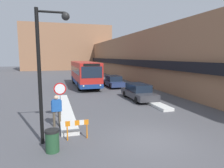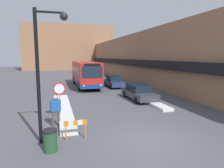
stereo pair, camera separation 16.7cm
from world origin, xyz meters
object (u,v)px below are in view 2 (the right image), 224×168
at_px(stop_sign, 59,93).
at_px(trash_bin, 50,140).
at_px(city_bus, 85,73).
at_px(parked_car_front, 139,92).
at_px(parked_car_middle, 114,81).
at_px(street_lamp, 44,61).
at_px(pedestrian, 56,108).
at_px(construction_barricade, 76,126).

bearing_deg(stop_sign, trash_bin, -96.57).
height_order(city_bus, parked_car_front, city_bus).
bearing_deg(trash_bin, stop_sign, 83.43).
bearing_deg(parked_car_middle, street_lamp, -116.78).
bearing_deg(stop_sign, parked_car_middle, 59.25).
height_order(city_bus, stop_sign, city_bus).
distance_m(city_bus, street_lamp, 17.83).
xyz_separation_m(parked_car_front, pedestrian, (-7.42, -5.39, 0.36)).
relative_size(city_bus, pedestrian, 5.89).
xyz_separation_m(parked_car_front, street_lamp, (-7.81, -7.52, 3.03)).
bearing_deg(trash_bin, city_bus, 77.17).
xyz_separation_m(street_lamp, trash_bin, (0.14, -0.97, -3.27)).
bearing_deg(parked_car_middle, pedestrian, -119.08).
relative_size(city_bus, parked_car_front, 2.25).
bearing_deg(pedestrian, trash_bin, -96.32).
bearing_deg(stop_sign, city_bus, 75.22).
bearing_deg(street_lamp, construction_barricade, -0.12).
distance_m(parked_car_front, street_lamp, 11.25).
relative_size(parked_car_front, pedestrian, 2.61).
xyz_separation_m(city_bus, stop_sign, (-3.63, -13.76, -0.06)).
relative_size(pedestrian, construction_barricade, 1.64).
xyz_separation_m(parked_car_middle, pedestrian, (-7.42, -13.34, 0.35)).
xyz_separation_m(city_bus, construction_barricade, (-2.99, -17.20, -1.10)).
relative_size(parked_car_front, construction_barricade, 4.30).
relative_size(parked_car_middle, street_lamp, 0.74).
xyz_separation_m(stop_sign, pedestrian, (-0.26, -1.30, -0.61)).
height_order(parked_car_middle, trash_bin, parked_car_middle).
relative_size(city_bus, street_lamp, 1.77).
bearing_deg(stop_sign, street_lamp, -100.68).
distance_m(parked_car_middle, pedestrian, 15.27).
height_order(parked_car_middle, stop_sign, stop_sign).
bearing_deg(street_lamp, parked_car_front, 43.92).
height_order(parked_car_middle, pedestrian, pedestrian).
bearing_deg(city_bus, construction_barricade, -99.87).
relative_size(stop_sign, trash_bin, 2.47).
bearing_deg(parked_car_middle, parked_car_front, -90.00).
height_order(stop_sign, trash_bin, stop_sign).
distance_m(parked_car_middle, construction_barricade, 16.79).
height_order(street_lamp, construction_barricade, street_lamp).
distance_m(trash_bin, construction_barricade, 1.51).
bearing_deg(trash_bin, parked_car_front, 47.91).
distance_m(stop_sign, construction_barricade, 3.65).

